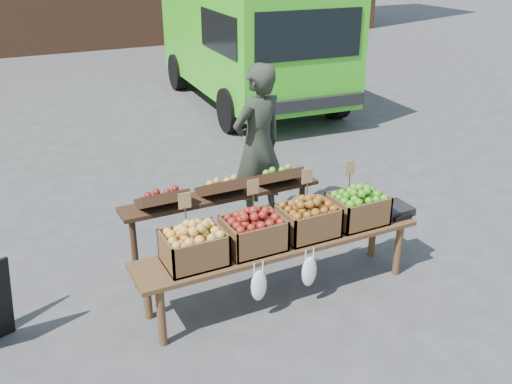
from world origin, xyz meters
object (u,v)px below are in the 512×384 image
crate_green_apples (358,209)px  weighing_scale (392,210)px  display_bench (280,268)px  crate_red_apples (308,221)px  crate_golden_apples (194,248)px  back_table (223,219)px  delivery_van (250,44)px  crate_russet_pears (253,234)px  vendor (258,146)px

crate_green_apples → weighing_scale: 0.44m
display_bench → crate_red_apples: crate_red_apples is taller
crate_green_apples → crate_golden_apples: bearing=180.0°
back_table → crate_green_apples: (1.08, -0.72, 0.19)m
crate_green_apples → delivery_van: bearing=73.1°
delivery_van → crate_green_apples: bearing=-103.2°
back_table → crate_golden_apples: back_table is taller
back_table → crate_golden_apples: bearing=-128.5°
crate_russet_pears → crate_green_apples: size_ratio=1.00×
vendor → crate_golden_apples: (-1.33, -1.46, -0.22)m
vendor → display_bench: bearing=56.7°
delivery_van → vendor: size_ratio=2.80×
back_table → crate_red_apples: 0.91m
delivery_van → crate_golden_apples: bearing=-116.0°
back_table → weighing_scale: size_ratio=6.18×
vendor → crate_red_apples: 1.49m
vendor → crate_russet_pears: bearing=47.6°
display_bench → delivery_van: bearing=66.4°
vendor → display_bench: (-0.50, -1.46, -0.64)m
crate_red_apples → crate_green_apples: 0.55m
vendor → back_table: bearing=30.1°
crate_golden_apples → crate_green_apples: size_ratio=1.00×
delivery_van → weighing_scale: size_ratio=15.27×
display_bench → crate_russet_pears: crate_russet_pears is taller
display_bench → crate_golden_apples: 0.93m
crate_russet_pears → back_table: bearing=88.3°
delivery_van → vendor: 5.25m
back_table → crate_golden_apples: (-0.57, -0.72, 0.19)m
display_bench → crate_green_apples: size_ratio=5.40×
back_table → crate_russet_pears: 0.74m
crate_russet_pears → delivery_van: bearing=64.3°
crate_golden_apples → crate_russet_pears: same height
delivery_van → crate_russet_pears: 6.92m
display_bench → crate_green_apples: (0.82, 0.00, 0.42)m
back_table → crate_russet_pears: size_ratio=4.20×
back_table → weighing_scale: (1.50, -0.72, 0.09)m
back_table → crate_russet_pears: bearing=-91.7°
back_table → crate_green_apples: 1.31m
back_table → crate_red_apples: back_table is taller
crate_russet_pears → crate_green_apples: same height
display_bench → crate_russet_pears: size_ratio=5.40×
delivery_van → weighing_scale: (-1.47, -6.22, -0.55)m
back_table → crate_green_apples: bearing=-33.7°
crate_red_apples → vendor: bearing=81.1°
delivery_van → crate_golden_apples: size_ratio=10.39×
weighing_scale → crate_russet_pears: bearing=180.0°
delivery_van → weighing_scale: delivery_van is taller
crate_russet_pears → crate_red_apples: bearing=0.0°
back_table → display_bench: (0.25, -0.72, -0.24)m
delivery_van → crate_green_apples: (-1.89, -6.22, -0.45)m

